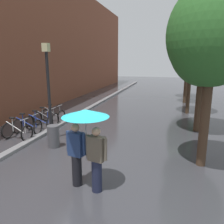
{
  "coord_description": "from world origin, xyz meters",
  "views": [
    {
      "loc": [
        2.3,
        -5.07,
        3.26
      ],
      "look_at": [
        0.11,
        2.79,
        1.35
      ],
      "focal_mm": 35.69,
      "sensor_mm": 36.0,
      "label": 1
    }
  ],
  "objects_px": {
    "couple_under_umbrella": "(86,136)",
    "parked_bicycle_4": "(53,115)",
    "street_tree_3": "(188,54)",
    "street_tree_0": "(213,36)",
    "street_tree_1": "(205,41)",
    "street_tree_4": "(188,56)",
    "parked_bicycle_2": "(40,122)",
    "parked_bicycle_3": "(46,119)",
    "street_tree_2": "(192,44)",
    "street_lamp_post": "(48,84)",
    "litter_bin": "(53,136)",
    "parked_bicycle_0": "(17,131)",
    "parked_bicycle_1": "(27,126)"
  },
  "relations": [
    {
      "from": "parked_bicycle_1",
      "to": "parked_bicycle_2",
      "type": "xyz_separation_m",
      "value": [
        0.18,
        0.68,
        0.0
      ]
    },
    {
      "from": "street_tree_1",
      "to": "street_tree_4",
      "type": "relative_size",
      "value": 1.11
    },
    {
      "from": "street_lamp_post",
      "to": "litter_bin",
      "type": "bearing_deg",
      "value": -55.05
    },
    {
      "from": "street_tree_0",
      "to": "couple_under_umbrella",
      "type": "distance_m",
      "value": 4.48
    },
    {
      "from": "parked_bicycle_3",
      "to": "street_lamp_post",
      "type": "height_order",
      "value": "street_lamp_post"
    },
    {
      "from": "street_tree_3",
      "to": "parked_bicycle_1",
      "type": "height_order",
      "value": "street_tree_3"
    },
    {
      "from": "litter_bin",
      "to": "street_tree_3",
      "type": "bearing_deg",
      "value": 64.7
    },
    {
      "from": "parked_bicycle_0",
      "to": "street_lamp_post",
      "type": "relative_size",
      "value": 0.29
    },
    {
      "from": "couple_under_umbrella",
      "to": "street_tree_0",
      "type": "bearing_deg",
      "value": 36.09
    },
    {
      "from": "street_tree_0",
      "to": "street_tree_1",
      "type": "xyz_separation_m",
      "value": [
        0.19,
        3.7,
        0.14
      ]
    },
    {
      "from": "parked_bicycle_2",
      "to": "litter_bin",
      "type": "height_order",
      "value": "parked_bicycle_2"
    },
    {
      "from": "parked_bicycle_1",
      "to": "litter_bin",
      "type": "bearing_deg",
      "value": -28.75
    },
    {
      "from": "street_tree_1",
      "to": "parked_bicycle_2",
      "type": "relative_size",
      "value": 5.28
    },
    {
      "from": "parked_bicycle_4",
      "to": "street_tree_0",
      "type": "bearing_deg",
      "value": -24.65
    },
    {
      "from": "parked_bicycle_0",
      "to": "parked_bicycle_3",
      "type": "xyz_separation_m",
      "value": [
        0.03,
        2.17,
        0.0
      ]
    },
    {
      "from": "parked_bicycle_1",
      "to": "litter_bin",
      "type": "height_order",
      "value": "parked_bicycle_1"
    },
    {
      "from": "street_tree_1",
      "to": "street_tree_4",
      "type": "xyz_separation_m",
      "value": [
        -0.15,
        10.03,
        -0.44
      ]
    },
    {
      "from": "street_tree_3",
      "to": "parked_bicycle_1",
      "type": "distance_m",
      "value": 12.61
    },
    {
      "from": "parked_bicycle_3",
      "to": "litter_bin",
      "type": "height_order",
      "value": "parked_bicycle_3"
    },
    {
      "from": "parked_bicycle_3",
      "to": "street_tree_3",
      "type": "bearing_deg",
      "value": 50.55
    },
    {
      "from": "street_tree_4",
      "to": "street_lamp_post",
      "type": "height_order",
      "value": "street_tree_4"
    },
    {
      "from": "parked_bicycle_2",
      "to": "parked_bicycle_4",
      "type": "bearing_deg",
      "value": 94.23
    },
    {
      "from": "street_tree_2",
      "to": "street_tree_4",
      "type": "xyz_separation_m",
      "value": [
        0.12,
        6.41,
        -0.56
      ]
    },
    {
      "from": "street_tree_2",
      "to": "parked_bicycle_3",
      "type": "height_order",
      "value": "street_tree_2"
    },
    {
      "from": "parked_bicycle_4",
      "to": "street_tree_1",
      "type": "bearing_deg",
      "value": 3.4
    },
    {
      "from": "street_tree_0",
      "to": "street_tree_1",
      "type": "bearing_deg",
      "value": 87.08
    },
    {
      "from": "parked_bicycle_0",
      "to": "street_tree_4",
      "type": "bearing_deg",
      "value": 61.82
    },
    {
      "from": "parked_bicycle_4",
      "to": "street_lamp_post",
      "type": "bearing_deg",
      "value": -61.91
    },
    {
      "from": "street_tree_3",
      "to": "street_tree_4",
      "type": "relative_size",
      "value": 0.89
    },
    {
      "from": "parked_bicycle_2",
      "to": "couple_under_umbrella",
      "type": "bearing_deg",
      "value": -44.92
    },
    {
      "from": "street_tree_3",
      "to": "parked_bicycle_4",
      "type": "xyz_separation_m",
      "value": [
        -7.0,
        -7.75,
        -3.35
      ]
    },
    {
      "from": "street_tree_1",
      "to": "parked_bicycle_4",
      "type": "bearing_deg",
      "value": -176.6
    },
    {
      "from": "street_tree_2",
      "to": "couple_under_umbrella",
      "type": "relative_size",
      "value": 2.66
    },
    {
      "from": "street_tree_3",
      "to": "parked_bicycle_0",
      "type": "relative_size",
      "value": 4.31
    },
    {
      "from": "street_tree_4",
      "to": "parked_bicycle_0",
      "type": "xyz_separation_m",
      "value": [
        -7.16,
        -13.37,
        -3.25
      ]
    },
    {
      "from": "parked_bicycle_2",
      "to": "street_tree_3",
      "type": "bearing_deg",
      "value": 53.16
    },
    {
      "from": "parked_bicycle_2",
      "to": "litter_bin",
      "type": "bearing_deg",
      "value": -44.97
    },
    {
      "from": "parked_bicycle_3",
      "to": "street_tree_4",
      "type": "bearing_deg",
      "value": 57.51
    },
    {
      "from": "street_lamp_post",
      "to": "litter_bin",
      "type": "relative_size",
      "value": 4.59
    },
    {
      "from": "parked_bicycle_1",
      "to": "parked_bicycle_2",
      "type": "distance_m",
      "value": 0.7
    },
    {
      "from": "street_tree_2",
      "to": "street_tree_4",
      "type": "relative_size",
      "value": 1.02
    },
    {
      "from": "street_tree_3",
      "to": "parked_bicycle_2",
      "type": "height_order",
      "value": "street_tree_3"
    },
    {
      "from": "street_tree_4",
      "to": "parked_bicycle_3",
      "type": "height_order",
      "value": "street_tree_4"
    },
    {
      "from": "street_tree_1",
      "to": "parked_bicycle_2",
      "type": "height_order",
      "value": "street_tree_1"
    },
    {
      "from": "couple_under_umbrella",
      "to": "parked_bicycle_4",
      "type": "bearing_deg",
      "value": 127.05
    },
    {
      "from": "street_tree_2",
      "to": "street_lamp_post",
      "type": "xyz_separation_m",
      "value": [
        -5.78,
        -6.39,
        -1.88
      ]
    },
    {
      "from": "street_tree_0",
      "to": "street_tree_4",
      "type": "xyz_separation_m",
      "value": [
        0.04,
        13.73,
        -0.3
      ]
    },
    {
      "from": "street_tree_1",
      "to": "litter_bin",
      "type": "height_order",
      "value": "street_tree_1"
    },
    {
      "from": "parked_bicycle_4",
      "to": "couple_under_umbrella",
      "type": "relative_size",
      "value": 0.55
    },
    {
      "from": "street_lamp_post",
      "to": "parked_bicycle_4",
      "type": "bearing_deg",
      "value": 118.09
    }
  ]
}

